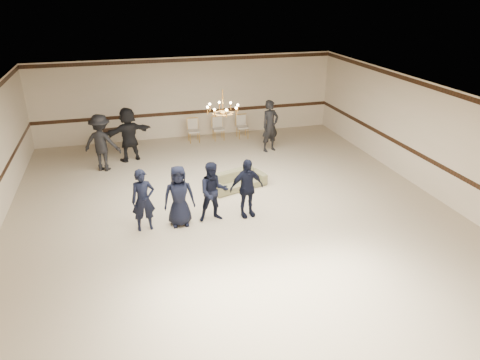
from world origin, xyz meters
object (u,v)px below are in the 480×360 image
(settee, at_px, (238,180))
(adult_left, at_px, (102,143))
(boy_d, at_px, (247,188))
(boy_c, at_px, (213,192))
(chandelier, at_px, (223,101))
(adult_right, at_px, (270,126))
(boy_a, at_px, (143,200))
(boy_b, at_px, (179,196))
(banquet_chair_left, at_px, (194,131))
(banquet_chair_mid, at_px, (218,129))
(banquet_chair_right, at_px, (242,127))
(console_table, at_px, (116,138))
(adult_mid, at_px, (128,134))

(settee, height_order, adult_left, adult_left)
(boy_d, bearing_deg, boy_c, 172.29)
(chandelier, xyz_separation_m, boy_c, (-0.58, -1.24, -2.06))
(chandelier, height_order, adult_right, chandelier)
(boy_a, height_order, boy_d, same)
(chandelier, bearing_deg, boy_c, -114.95)
(boy_b, bearing_deg, chandelier, 42.21)
(adult_left, bearing_deg, settee, 169.66)
(boy_c, relative_size, adult_left, 0.85)
(banquet_chair_left, bearing_deg, boy_b, -97.87)
(settee, xyz_separation_m, banquet_chair_mid, (0.47, 4.68, 0.20))
(boy_a, bearing_deg, boy_b, -4.17)
(boy_a, bearing_deg, chandelier, 23.45)
(boy_d, xyz_separation_m, banquet_chair_right, (1.71, 6.45, -0.36))
(settee, bearing_deg, banquet_chair_right, 55.24)
(chandelier, xyz_separation_m, banquet_chair_mid, (1.03, 5.21, -2.42))
(boy_c, bearing_deg, banquet_chair_left, 85.83)
(adult_right, xyz_separation_m, banquet_chair_mid, (-1.57, 1.76, -0.50))
(settee, relative_size, adult_left, 0.92)
(chandelier, distance_m, console_table, 6.66)
(chandelier, xyz_separation_m, banquet_chair_left, (0.03, 5.21, -2.42))
(adult_right, bearing_deg, adult_left, 165.27)
(boy_c, distance_m, boy_d, 0.90)
(boy_d, distance_m, settee, 1.88)
(chandelier, height_order, settee, chandelier)
(boy_d, bearing_deg, settee, 74.48)
(boy_b, height_order, boy_c, same)
(chandelier, bearing_deg, settee, 43.23)
(banquet_chair_left, xyz_separation_m, console_table, (-3.00, 0.20, -0.09))
(boy_c, xyz_separation_m, banquet_chair_left, (0.61, 6.45, -0.36))
(boy_a, xyz_separation_m, boy_b, (0.90, -0.00, 0.00))
(adult_mid, bearing_deg, banquet_chair_mid, -176.89)
(banquet_chair_right, bearing_deg, adult_left, -158.96)
(adult_right, distance_m, banquet_chair_right, 1.92)
(adult_left, distance_m, adult_right, 6.01)
(banquet_chair_left, bearing_deg, console_table, -178.50)
(boy_c, bearing_deg, adult_right, 57.09)
(boy_b, xyz_separation_m, banquet_chair_left, (1.51, 6.45, -0.36))
(boy_d, xyz_separation_m, banquet_chair_mid, (0.71, 6.45, -0.36))
(boy_c, height_order, console_table, boy_c)
(banquet_chair_mid, height_order, console_table, banquet_chair_mid)
(boy_c, distance_m, console_table, 7.08)
(boy_a, height_order, banquet_chair_right, boy_a)
(banquet_chair_left, relative_size, banquet_chair_right, 1.00)
(boy_c, xyz_separation_m, boy_d, (0.90, -0.00, 0.00))
(boy_a, distance_m, settee, 3.48)
(banquet_chair_left, height_order, console_table, banquet_chair_left)
(banquet_chair_mid, bearing_deg, boy_d, -97.11)
(boy_d, distance_m, console_table, 7.43)
(boy_b, height_order, banquet_chair_left, boy_b)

